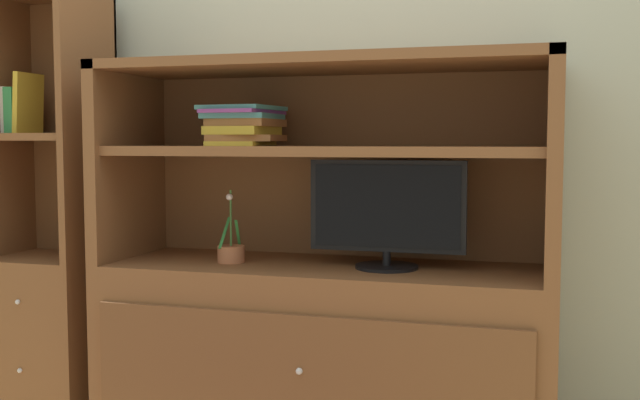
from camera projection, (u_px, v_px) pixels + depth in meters
name	position (u px, v px, depth m)	size (l,w,h in m)	color
painted_rear_wall	(347.00, 70.00, 3.13)	(6.00, 0.10, 2.80)	#ADB29E
media_console	(324.00, 311.00, 2.88)	(1.70, 0.60, 1.41)	brown
tv_monitor	(387.00, 213.00, 2.77)	(0.58, 0.23, 0.40)	black
potted_plant	(231.00, 252.00, 2.92)	(0.11, 0.11, 0.28)	#B26642
magazine_stack	(244.00, 125.00, 2.91)	(0.30, 0.34, 0.15)	gold
bookshelf_tall	(50.00, 267.00, 3.22)	(0.45, 0.41, 1.74)	brown
upright_book_row	(22.00, 108.00, 3.18)	(0.11, 0.17, 0.25)	silver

